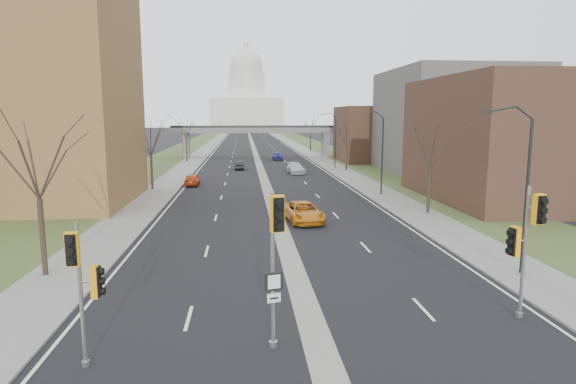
{
  "coord_description": "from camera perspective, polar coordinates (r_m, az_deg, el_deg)",
  "views": [
    {
      "loc": [
        -2.64,
        -17.09,
        8.27
      ],
      "look_at": [
        -0.29,
        8.32,
        4.24
      ],
      "focal_mm": 30.0,
      "sensor_mm": 36.0,
      "label": 1
    }
  ],
  "objects": [
    {
      "name": "median_strip",
      "position": [
        167.32,
        -4.39,
        6.11
      ],
      "size": [
        1.2,
        600.0,
        0.02
      ],
      "primitive_type": "cube",
      "color": "gray",
      "rests_on": "ground"
    },
    {
      "name": "sidewalk_left",
      "position": [
        167.56,
        -8.52,
        6.06
      ],
      "size": [
        4.0,
        600.0,
        0.12
      ],
      "primitive_type": "cube",
      "color": "gray",
      "rests_on": "ground"
    },
    {
      "name": "sidewalk_right",
      "position": [
        167.93,
        -0.27,
        6.17
      ],
      "size": [
        4.0,
        600.0,
        0.12
      ],
      "primitive_type": "cube",
      "color": "gray",
      "rests_on": "ground"
    },
    {
      "name": "commercial_block_near",
      "position": [
        52.42,
        25.4,
        5.63
      ],
      "size": [
        16.0,
        20.0,
        12.0
      ],
      "primitive_type": "cube",
      "color": "#4B2E23",
      "rests_on": "ground"
    },
    {
      "name": "commercial_block_far",
      "position": [
        90.57,
        10.59,
        6.75
      ],
      "size": [
        14.0,
        14.0,
        10.0
      ],
      "primitive_type": "cube",
      "color": "#4B2E23",
      "rests_on": "ground"
    },
    {
      "name": "commercial_block_mid",
      "position": [
        75.59,
        18.82,
        7.91
      ],
      "size": [
        18.0,
        22.0,
        15.0
      ],
      "primitive_type": "cube",
      "color": "#63605A",
      "rests_on": "ground"
    },
    {
      "name": "car_left_near",
      "position": [
        59.14,
        -11.28,
        1.47
      ],
      "size": [
        1.77,
        4.28,
        1.45
      ],
      "primitive_type": "imported",
      "rotation": [
        0.0,
        0.0,
        3.16
      ],
      "color": "#B83915",
      "rests_on": "ground"
    },
    {
      "name": "pedestrian_bridge",
      "position": [
        97.19,
        -3.74,
        6.93
      ],
      "size": [
        34.0,
        3.0,
        6.45
      ],
      "color": "slate",
      "rests_on": "ground"
    },
    {
      "name": "tree_left_b",
      "position": [
        56.1,
        -16.02,
        6.54
      ],
      "size": [
        6.75,
        6.75,
        8.81
      ],
      "color": "#382B21",
      "rests_on": "sidewalk_left"
    },
    {
      "name": "grass_verge_left",
      "position": [
        168.0,
        -10.57,
        6.01
      ],
      "size": [
        8.0,
        600.0,
        0.1
      ],
      "primitive_type": "cube",
      "color": "#354620",
      "rests_on": "ground"
    },
    {
      "name": "signal_pole_right",
      "position": [
        21.46,
        26.35,
        -4.5
      ],
      "size": [
        1.16,
        0.92,
        5.52
      ],
      "rotation": [
        0.0,
        0.0,
        0.22
      ],
      "color": "gray",
      "rests_on": "ground"
    },
    {
      "name": "car_left_far",
      "position": [
        75.96,
        -5.8,
        3.18
      ],
      "size": [
        1.48,
        4.04,
        1.32
      ],
      "primitive_type": "imported",
      "rotation": [
        0.0,
        0.0,
        3.16
      ],
      "color": "black",
      "rests_on": "ground"
    },
    {
      "name": "tree_left_c",
      "position": [
        89.7,
        -12.03,
        7.99
      ],
      "size": [
        7.65,
        7.65,
        9.99
      ],
      "color": "#382B21",
      "rests_on": "sidewalk_left"
    },
    {
      "name": "tree_right_a",
      "position": [
        42.14,
        16.62,
        6.38
      ],
      "size": [
        7.2,
        7.2,
        9.4
      ],
      "color": "#382B21",
      "rests_on": "sidewalk_right"
    },
    {
      "name": "car_right_far",
      "position": [
        92.4,
        -1.25,
        4.31
      ],
      "size": [
        1.99,
        4.55,
        1.53
      ],
      "primitive_type": "imported",
      "rotation": [
        0.0,
        0.0,
        0.04
      ],
      "color": "navy",
      "rests_on": "ground"
    },
    {
      "name": "tree_right_b",
      "position": [
        73.81,
        7.01,
        7.0
      ],
      "size": [
        6.3,
        6.3,
        8.22
      ],
      "color": "#382B21",
      "rests_on": "sidewalk_right"
    },
    {
      "name": "car_right_near",
      "position": [
        38.13,
        1.81,
        -2.37
      ],
      "size": [
        3.2,
        5.83,
        1.55
      ],
      "primitive_type": "imported",
      "rotation": [
        0.0,
        0.0,
        0.12
      ],
      "color": "orange",
      "rests_on": "ground"
    },
    {
      "name": "tree_right_c",
      "position": [
        113.19,
        2.69,
        8.34
      ],
      "size": [
        7.65,
        7.65,
        9.99
      ],
      "color": "#382B21",
      "rests_on": "sidewalk_right"
    },
    {
      "name": "signal_pole_median",
      "position": [
        16.6,
        -1.51,
        -6.07
      ],
      "size": [
        0.73,
        0.95,
        5.68
      ],
      "rotation": [
        0.0,
        0.0,
        0.25
      ],
      "color": "gray",
      "rests_on": "ground"
    },
    {
      "name": "road_surface",
      "position": [
        167.32,
        -4.39,
        6.11
      ],
      "size": [
        20.0,
        600.0,
        0.01
      ],
      "primitive_type": "cube",
      "color": "black",
      "rests_on": "ground"
    },
    {
      "name": "ground",
      "position": [
        19.17,
        3.29,
        -16.59
      ],
      "size": [
        700.0,
        700.0,
        0.0
      ],
      "primitive_type": "plane",
      "color": "black",
      "rests_on": "ground"
    },
    {
      "name": "streetlight_far",
      "position": [
        76.33,
        5.06,
        7.95
      ],
      "size": [
        2.61,
        0.2,
        8.7
      ],
      "color": "black",
      "rests_on": "sidewalk_right"
    },
    {
      "name": "signal_pole_left",
      "position": [
        16.97,
        -23.08,
        -9.04
      ],
      "size": [
        0.86,
        0.86,
        4.93
      ],
      "rotation": [
        0.0,
        0.0,
        0.0
      ],
      "color": "gray",
      "rests_on": "ground"
    },
    {
      "name": "grass_verge_right",
      "position": [
        168.56,
        1.77,
        6.17
      ],
      "size": [
        8.0,
        600.0,
        0.1
      ],
      "primitive_type": "cube",
      "color": "#354620",
      "rests_on": "ground"
    },
    {
      "name": "streetlight_near",
      "position": [
        26.85,
        25.35,
        5.31
      ],
      "size": [
        2.61,
        0.2,
        8.7
      ],
      "color": "black",
      "rests_on": "sidewalk_right"
    },
    {
      "name": "capitol",
      "position": [
        337.26,
        -4.91,
        10.69
      ],
      "size": [
        48.0,
        42.0,
        55.75
      ],
      "color": "silver",
      "rests_on": "ground"
    },
    {
      "name": "streetlight_mid",
      "position": [
        50.97,
        10.32,
        7.35
      ],
      "size": [
        2.61,
        0.2,
        8.7
      ],
      "color": "black",
      "rests_on": "sidewalk_right"
    },
    {
      "name": "car_right_mid",
      "position": [
        70.24,
        0.91,
        2.83
      ],
      "size": [
        2.56,
        5.38,
        1.52
      ],
      "primitive_type": "imported",
      "rotation": [
        0.0,
        0.0,
        0.09
      ],
      "color": "#B5B6BE",
      "rests_on": "ground"
    },
    {
      "name": "tree_left_a",
      "position": [
        27.2,
        -27.75,
        4.5
      ],
      "size": [
        7.2,
        7.2,
        9.4
      ],
      "color": "#382B21",
      "rests_on": "sidewalk_left"
    }
  ]
}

